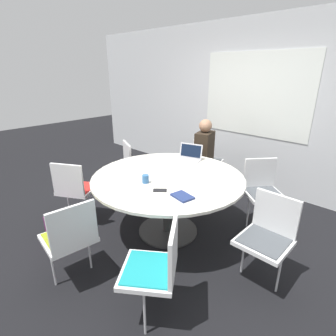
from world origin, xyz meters
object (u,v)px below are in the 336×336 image
spiral_notebook (182,196)px  handbag (58,230)px  chair_3 (70,235)px  chair_6 (262,187)px  chair_2 (75,186)px  chair_4 (157,264)px  chair_0 (205,157)px  person_0 (205,151)px  chair_1 (136,163)px  coffee_cup (145,179)px  laptop (189,156)px  chair_5 (268,233)px  cell_phone (160,190)px

spiral_notebook → handbag: bearing=-150.0°
chair_3 → chair_6: (0.82, 2.19, 0.00)m
chair_2 → chair_4: size_ratio=1.00×
chair_0 → person_0: 0.32m
chair_3 → chair_6: same height
chair_6 → handbag: 2.58m
chair_0 → chair_1: size_ratio=1.00×
chair_3 → coffee_cup: chair_3 is taller
chair_3 → person_0: person_0 is taller
chair_4 → laptop: bearing=-4.7°
spiral_notebook → handbag: (-1.30, -0.75, -0.63)m
chair_3 → chair_4: size_ratio=1.00×
chair_0 → handbag: bearing=-23.9°
chair_5 → laptop: size_ratio=2.34×
chair_4 → handbag: (-1.59, -0.10, -0.38)m
chair_4 → coffee_cup: size_ratio=9.60×
person_0 → spiral_notebook: size_ratio=5.22×
chair_5 → laptop: laptop is taller
coffee_cup → cell_phone: 0.26m
chair_6 → laptop: laptop is taller
chair_3 → handbag: (-0.74, 0.17, -0.38)m
chair_2 → chair_6: bearing=12.8°
chair_0 → chair_1: 1.18m
cell_phone → handbag: 1.39m
chair_3 → chair_5: bearing=-38.8°
chair_2 → chair_3: bearing=-60.2°
chair_6 → spiral_notebook: 1.32m
chair_3 → spiral_notebook: bearing=-24.4°
chair_5 → laptop: (-1.41, 0.58, 0.29)m
chair_4 → chair_6: same height
chair_5 → handbag: chair_5 is taller
laptop → person_0: bearing=88.6°
person_0 → coffee_cup: (0.30, -1.54, 0.09)m
chair_4 → coffee_cup: bearing=16.2°
laptop → cell_phone: bearing=-84.3°
chair_2 → chair_5: 2.36m
person_0 → coffee_cup: size_ratio=13.46×
chair_1 → chair_5: (2.36, -0.39, 0.00)m
chair_4 → spiral_notebook: chair_4 is taller
chair_3 → handbag: size_ratio=2.42×
chair_5 → chair_1: bearing=-8.7°
chair_2 → chair_6: 2.41m
chair_4 → chair_6: 1.91m
chair_0 → chair_4: same height
chair_1 → chair_3: same height
laptop → chair_4: bearing=-75.2°
chair_6 → coffee_cup: bearing=9.0°
handbag → chair_4: bearing=3.7°
chair_2 → spiral_notebook: 1.57m
laptop → spiral_notebook: bearing=-70.9°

